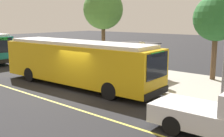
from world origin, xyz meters
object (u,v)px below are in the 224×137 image
Objects in this scene: transit_bus_main at (77,62)px; pedestrian_commuter at (160,72)px; waiting_bench at (138,68)px; route_sign_post at (142,57)px.

transit_bus_main is 7.05× the size of pedestrian_commuter.
route_sign_post reaches higher than waiting_bench.
route_sign_post is at bearing -50.34° from waiting_bench.
waiting_bench is at bearing 76.10° from transit_bus_main.
pedestrian_commuter is at bearing 16.21° from route_sign_post.
pedestrian_commuter is (1.18, 0.34, -0.84)m from route_sign_post.
waiting_bench is 3.98m from pedestrian_commuter.
pedestrian_commuter is at bearing 32.18° from transit_bus_main.
transit_bus_main is 5.38m from pedestrian_commuter.
waiting_bench is at bearing 129.66° from route_sign_post.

